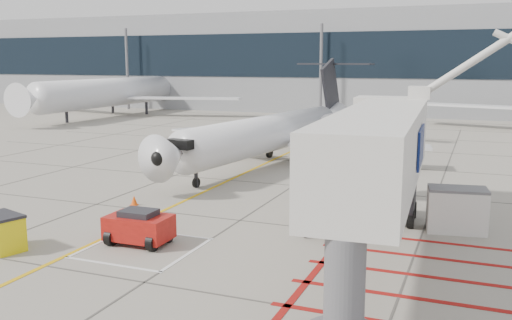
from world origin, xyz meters
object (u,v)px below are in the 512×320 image
at_px(spill_bin, 2,232).
at_px(pushback_tug, 139,226).
at_px(jet_bridge, 377,163).
at_px(regional_jet, 253,116).

bearing_deg(spill_bin, pushback_tug, 48.30).
bearing_deg(jet_bridge, regional_jet, 122.65).
relative_size(jet_bridge, spill_bin, 10.98).
xyz_separation_m(regional_jet, spill_bin, (-2.69, -19.09, -2.90)).
xyz_separation_m(pushback_tug, spill_bin, (-4.44, -2.66, -0.01)).
distance_m(regional_jet, pushback_tug, 16.77).
bearing_deg(pushback_tug, jet_bridge, 7.14).
height_order(regional_jet, jet_bridge, jet_bridge).
bearing_deg(regional_jet, pushback_tug, -75.61).
relative_size(regional_jet, spill_bin, 16.56).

